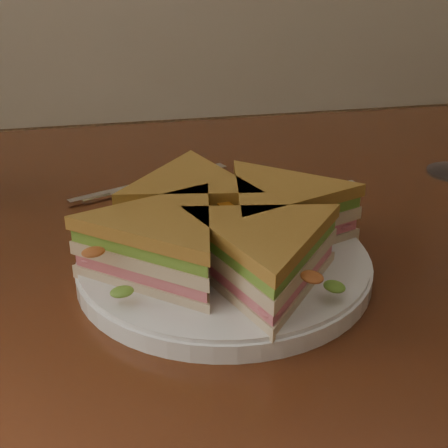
{
  "coord_description": "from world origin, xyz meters",
  "views": [
    {
      "loc": [
        -0.08,
        -0.58,
        1.04
      ],
      "look_at": [
        0.02,
        -0.1,
        0.8
      ],
      "focal_mm": 50.0,
      "sensor_mm": 36.0,
      "label": 1
    }
  ],
  "objects_px": {
    "table": "(187,309)",
    "plate": "(224,265)",
    "sandwich_wedges": "(224,229)",
    "knife": "(147,186)",
    "spoon": "(253,199)"
  },
  "relations": [
    {
      "from": "table",
      "to": "plate",
      "type": "relative_size",
      "value": 4.5
    },
    {
      "from": "sandwich_wedges",
      "to": "knife",
      "type": "height_order",
      "value": "sandwich_wedges"
    },
    {
      "from": "table",
      "to": "knife",
      "type": "relative_size",
      "value": 5.92
    },
    {
      "from": "table",
      "to": "spoon",
      "type": "height_order",
      "value": "spoon"
    },
    {
      "from": "plate",
      "to": "sandwich_wedges",
      "type": "height_order",
      "value": "sandwich_wedges"
    },
    {
      "from": "spoon",
      "to": "sandwich_wedges",
      "type": "bearing_deg",
      "value": -124.47
    },
    {
      "from": "plate",
      "to": "knife",
      "type": "relative_size",
      "value": 1.32
    },
    {
      "from": "spoon",
      "to": "knife",
      "type": "height_order",
      "value": "spoon"
    },
    {
      "from": "plate",
      "to": "sandwich_wedges",
      "type": "bearing_deg",
      "value": -75.96
    },
    {
      "from": "table",
      "to": "sandwich_wedges",
      "type": "relative_size",
      "value": 3.82
    },
    {
      "from": "sandwich_wedges",
      "to": "spoon",
      "type": "relative_size",
      "value": 1.73
    },
    {
      "from": "plate",
      "to": "sandwich_wedges",
      "type": "relative_size",
      "value": 0.85
    },
    {
      "from": "table",
      "to": "knife",
      "type": "height_order",
      "value": "knife"
    },
    {
      "from": "table",
      "to": "sandwich_wedges",
      "type": "distance_m",
      "value": 0.17
    },
    {
      "from": "plate",
      "to": "spoon",
      "type": "bearing_deg",
      "value": 66.49
    }
  ]
}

